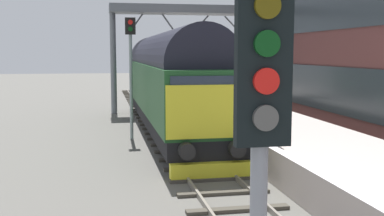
{
  "coord_description": "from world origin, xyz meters",
  "views": [
    {
      "loc": [
        -3.09,
        -16.58,
        3.74
      ],
      "look_at": [
        0.2,
        0.75,
        1.66
      ],
      "focal_mm": 44.3,
      "sensor_mm": 36.0,
      "label": 1
    }
  ],
  "objects_px": {
    "platform_number_sign": "(274,107)",
    "signal_post_near": "(260,172)",
    "diesel_locomotive": "(169,79)",
    "signal_post_mid": "(131,65)",
    "waiting_passenger": "(228,86)"
  },
  "relations": [
    {
      "from": "platform_number_sign",
      "to": "waiting_passenger",
      "type": "height_order",
      "value": "platform_number_sign"
    },
    {
      "from": "signal_post_mid",
      "to": "waiting_passenger",
      "type": "height_order",
      "value": "signal_post_mid"
    },
    {
      "from": "diesel_locomotive",
      "to": "signal_post_mid",
      "type": "distance_m",
      "value": 2.7
    },
    {
      "from": "diesel_locomotive",
      "to": "waiting_passenger",
      "type": "xyz_separation_m",
      "value": [
        3.34,
        1.63,
        -0.49
      ]
    },
    {
      "from": "signal_post_mid",
      "to": "platform_number_sign",
      "type": "height_order",
      "value": "signal_post_mid"
    },
    {
      "from": "signal_post_near",
      "to": "diesel_locomotive",
      "type": "bearing_deg",
      "value": 84.25
    },
    {
      "from": "signal_post_near",
      "to": "waiting_passenger",
      "type": "relative_size",
      "value": 2.62
    },
    {
      "from": "signal_post_mid",
      "to": "waiting_passenger",
      "type": "relative_size",
      "value": 3.17
    },
    {
      "from": "platform_number_sign",
      "to": "signal_post_near",
      "type": "bearing_deg",
      "value": -111.13
    },
    {
      "from": "diesel_locomotive",
      "to": "signal_post_near",
      "type": "bearing_deg",
      "value": -95.75
    },
    {
      "from": "signal_post_mid",
      "to": "waiting_passenger",
      "type": "distance_m",
      "value": 6.36
    },
    {
      "from": "diesel_locomotive",
      "to": "signal_post_mid",
      "type": "relative_size",
      "value": 3.47
    },
    {
      "from": "diesel_locomotive",
      "to": "signal_post_mid",
      "type": "height_order",
      "value": "signal_post_mid"
    },
    {
      "from": "diesel_locomotive",
      "to": "signal_post_near",
      "type": "height_order",
      "value": "diesel_locomotive"
    },
    {
      "from": "platform_number_sign",
      "to": "signal_post_mid",
      "type": "bearing_deg",
      "value": 118.52
    }
  ]
}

